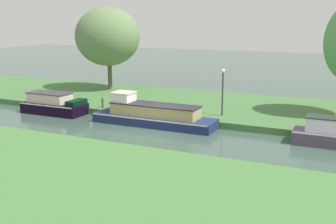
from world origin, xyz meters
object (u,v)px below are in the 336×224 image
(lamp_post, at_px, (223,86))
(mooring_post_far, at_px, (103,103))
(navy_narrowboat, at_px, (152,115))
(willow_tree_left, at_px, (107,37))
(mooring_post_near, at_px, (152,108))
(black_cruiser, at_px, (54,104))

(lamp_post, relative_size, mooring_post_far, 4.59)
(navy_narrowboat, bearing_deg, willow_tree_left, 136.28)
(lamp_post, distance_m, mooring_post_near, 4.71)
(navy_narrowboat, relative_size, black_cruiser, 1.75)
(black_cruiser, height_order, mooring_post_near, black_cruiser)
(navy_narrowboat, xyz_separation_m, willow_tree_left, (-8.08, 7.73, 4.22))
(mooring_post_near, relative_size, mooring_post_far, 0.90)
(mooring_post_near, xyz_separation_m, mooring_post_far, (-3.77, 0.00, 0.03))
(navy_narrowboat, relative_size, mooring_post_far, 12.09)
(mooring_post_far, bearing_deg, willow_tree_left, 119.46)
(willow_tree_left, relative_size, mooring_post_near, 12.02)
(black_cruiser, bearing_deg, mooring_post_far, 24.76)
(black_cruiser, relative_size, mooring_post_near, 7.70)
(mooring_post_far, bearing_deg, navy_narrowboat, -17.10)
(navy_narrowboat, xyz_separation_m, black_cruiser, (-7.50, 0.00, -0.00))
(willow_tree_left, distance_m, lamp_post, 13.02)
(mooring_post_near, bearing_deg, lamp_post, 15.05)
(navy_narrowboat, distance_m, black_cruiser, 7.50)
(navy_narrowboat, height_order, lamp_post, lamp_post)
(navy_narrowboat, height_order, mooring_post_near, navy_narrowboat)
(black_cruiser, relative_size, mooring_post_far, 6.91)
(black_cruiser, relative_size, lamp_post, 1.50)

